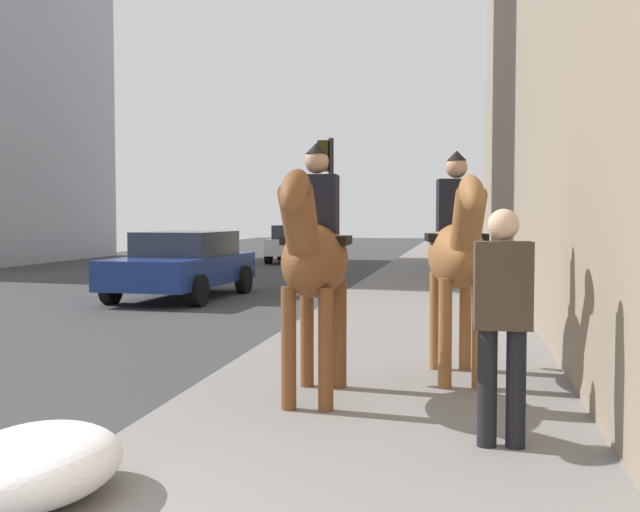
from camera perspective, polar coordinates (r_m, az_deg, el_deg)
mounted_horse_near at (r=6.79m, az=-0.43°, el=-0.04°), size 2.15×0.61×2.31m
mounted_horse_far at (r=7.77m, az=10.22°, el=0.31°), size 2.15×0.76×2.31m
pedestrian_greeting at (r=5.58m, az=13.45°, el=-4.01°), size 0.27×0.41×1.70m
car_near_lane at (r=29.55m, az=-1.61°, el=0.99°), size 4.09×2.25×1.44m
car_mid_lane at (r=16.76m, az=-10.19°, el=-0.55°), size 4.46×2.26×1.44m
traffic_light_near_curb at (r=17.51m, az=0.53°, el=5.01°), size 0.20×0.44×3.55m
snow_pile_near at (r=4.87m, az=-20.45°, el=-14.38°), size 1.21×0.93×0.42m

